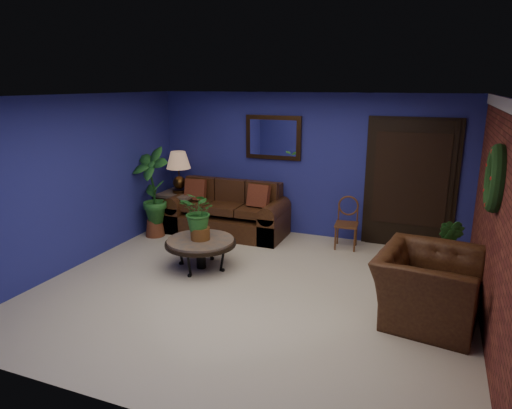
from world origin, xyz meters
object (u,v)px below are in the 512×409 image
at_px(end_table, 180,200).
at_px(sofa, 229,216).
at_px(table_lamp, 179,167).
at_px(armchair, 428,286).
at_px(side_chair, 347,219).
at_px(coffee_table, 201,243).

bearing_deg(end_table, sofa, 1.74).
xyz_separation_m(end_table, table_lamp, (-0.00, 0.00, 0.63)).
bearing_deg(armchair, sofa, 68.24).
height_order(table_lamp, side_chair, table_lamp).
relative_size(end_table, table_lamp, 0.99).
bearing_deg(armchair, end_table, 74.46).
distance_m(coffee_table, armchair, 3.15).
relative_size(end_table, side_chair, 0.86).
distance_m(end_table, armchair, 4.88).
relative_size(coffee_table, side_chair, 1.22).
bearing_deg(side_chair, sofa, 176.17).
height_order(coffee_table, end_table, end_table).
distance_m(table_lamp, armchair, 4.94).
bearing_deg(table_lamp, armchair, -24.19).
height_order(sofa, table_lamp, table_lamp).
distance_m(coffee_table, end_table, 2.11).
bearing_deg(sofa, coffee_table, -79.02).
xyz_separation_m(table_lamp, armchair, (4.45, -2.00, -0.75)).
height_order(sofa, side_chair, sofa).
bearing_deg(coffee_table, side_chair, 43.17).
xyz_separation_m(coffee_table, table_lamp, (-1.32, 1.64, 0.76)).
xyz_separation_m(sofa, table_lamp, (-0.99, -0.03, 0.83)).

